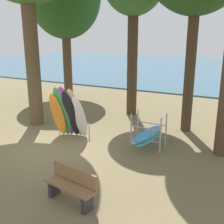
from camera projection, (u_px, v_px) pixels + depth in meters
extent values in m
plane|color=brown|center=(53.00, 149.00, 9.79)|extent=(80.00, 80.00, 0.00)
cube|color=#38607A|center=(206.00, 68.00, 34.56)|extent=(80.00, 36.00, 0.10)
cylinder|color=brown|center=(32.00, 51.00, 11.74)|extent=(0.61, 0.61, 6.54)
cylinder|color=#4C3823|center=(67.00, 59.00, 18.15)|extent=(0.58, 0.58, 4.87)
cylinder|color=#42301E|center=(132.00, 59.00, 13.49)|extent=(0.51, 0.51, 5.58)
cylinder|color=#42301E|center=(190.00, 63.00, 10.96)|extent=(0.42, 0.42, 5.72)
ellipsoid|color=orange|center=(58.00, 115.00, 10.64)|extent=(0.62, 0.84, 1.85)
ellipsoid|color=#339E56|center=(62.00, 112.00, 10.57)|extent=(0.68, 0.98, 2.11)
ellipsoid|color=purple|center=(66.00, 112.00, 10.52)|extent=(0.75, 1.04, 2.15)
ellipsoid|color=black|center=(71.00, 114.00, 10.51)|extent=(0.65, 0.99, 1.98)
ellipsoid|color=#C6B289|center=(75.00, 113.00, 10.45)|extent=(0.68, 1.00, 2.08)
ellipsoid|color=white|center=(80.00, 117.00, 10.46)|extent=(0.62, 0.84, 1.78)
cylinder|color=#9EA0A5|center=(59.00, 128.00, 11.17)|extent=(0.04, 0.04, 0.55)
cylinder|color=#9EA0A5|center=(89.00, 131.00, 10.78)|extent=(0.04, 0.04, 0.55)
cylinder|color=#9EA0A5|center=(74.00, 123.00, 10.90)|extent=(1.46, 0.32, 0.04)
cylinder|color=#9EA0A5|center=(131.00, 130.00, 9.81)|extent=(0.05, 0.05, 1.25)
cylinder|color=#9EA0A5|center=(160.00, 136.00, 9.30)|extent=(0.05, 0.05, 1.25)
cylinder|color=#9EA0A5|center=(138.00, 126.00, 10.31)|extent=(0.05, 0.05, 1.25)
cylinder|color=#9EA0A5|center=(166.00, 130.00, 9.81)|extent=(0.05, 0.05, 1.25)
cylinder|color=#9EA0A5|center=(145.00, 140.00, 9.63)|extent=(1.10, 0.04, 0.04)
cylinder|color=#9EA0A5|center=(145.00, 128.00, 9.51)|extent=(1.10, 0.04, 0.04)
cylinder|color=#9EA0A5|center=(151.00, 135.00, 10.14)|extent=(1.10, 0.04, 0.04)
cylinder|color=#9EA0A5|center=(152.00, 123.00, 10.01)|extent=(1.10, 0.04, 0.04)
ellipsoid|color=#38B2AD|center=(149.00, 136.00, 9.85)|extent=(0.52, 2.11, 0.06)
ellipsoid|color=white|center=(147.00, 135.00, 9.87)|extent=(0.65, 2.13, 0.06)
ellipsoid|color=#2D8ED1|center=(148.00, 133.00, 9.84)|extent=(0.65, 2.13, 0.06)
cube|color=#2D2D33|center=(54.00, 187.00, 6.89)|extent=(0.15, 0.33, 0.42)
cube|color=#2D2D33|center=(87.00, 203.00, 6.23)|extent=(0.15, 0.33, 0.42)
cube|color=olive|center=(69.00, 186.00, 6.50)|extent=(1.44, 0.61, 0.06)
cube|color=olive|center=(75.00, 175.00, 6.58)|extent=(1.39, 0.27, 0.36)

